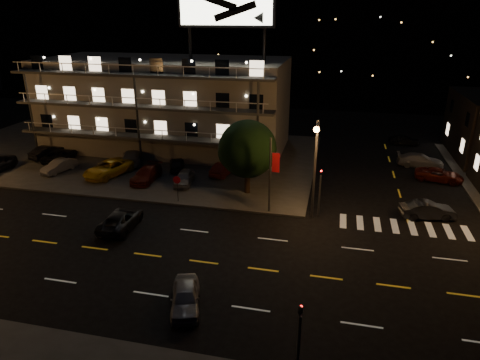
% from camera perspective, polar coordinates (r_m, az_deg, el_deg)
% --- Properties ---
extents(ground, '(140.00, 140.00, 0.00)m').
position_cam_1_polar(ground, '(29.54, -8.62, -10.31)').
color(ground, black).
rests_on(ground, ground).
extents(curb_nw, '(44.00, 24.00, 0.15)m').
position_cam_1_polar(curb_nw, '(51.65, -15.24, 3.41)').
color(curb_nw, '#353533').
rests_on(curb_nw, ground).
extents(motel, '(28.00, 13.80, 18.10)m').
position_cam_1_polar(motel, '(52.04, -9.82, 10.00)').
color(motel, gray).
rests_on(motel, ground).
extents(hill_backdrop, '(120.00, 25.00, 24.00)m').
position_cam_1_polar(hill_backdrop, '(93.40, 3.35, 19.08)').
color(hill_backdrop, black).
rests_on(hill_backdrop, ground).
extents(streetlight_nc, '(0.44, 1.92, 8.00)m').
position_cam_1_polar(streetlight_nc, '(32.88, 9.98, 2.56)').
color(streetlight_nc, '#2D2D30').
rests_on(streetlight_nc, ground).
extents(signal_nw, '(0.20, 0.27, 4.60)m').
position_cam_1_polar(signal_nw, '(34.23, 10.62, -1.00)').
color(signal_nw, '#2D2D30').
rests_on(signal_nw, ground).
extents(signal_sw, '(0.20, 0.27, 4.60)m').
position_cam_1_polar(signal_sw, '(19.57, 7.89, -19.93)').
color(signal_sw, '#2D2D30').
rests_on(signal_sw, ground).
extents(banner_north, '(0.83, 0.16, 6.40)m').
position_cam_1_polar(banner_north, '(34.14, 4.15, 0.82)').
color(banner_north, '#2D2D30').
rests_on(banner_north, ground).
extents(stop_sign, '(0.91, 0.11, 2.61)m').
position_cam_1_polar(stop_sign, '(36.90, -8.38, -0.60)').
color(stop_sign, '#2D2D30').
rests_on(stop_sign, ground).
extents(tree, '(5.32, 5.12, 6.70)m').
position_cam_1_polar(tree, '(37.55, 0.94, 3.95)').
color(tree, black).
rests_on(tree, curb_nw).
extents(lot_car_1, '(2.29, 4.00, 1.25)m').
position_cam_1_polar(lot_car_1, '(47.48, -23.00, 1.73)').
color(lot_car_1, gray).
rests_on(lot_car_1, curb_nw).
extents(lot_car_2, '(4.03, 5.92, 1.50)m').
position_cam_1_polar(lot_car_2, '(44.65, -17.10, 1.50)').
color(lot_car_2, yellow).
rests_on(lot_car_2, curb_nw).
extents(lot_car_3, '(1.90, 4.56, 1.32)m').
position_cam_1_polar(lot_car_3, '(42.37, -12.37, 0.77)').
color(lot_car_3, '#50130B').
rests_on(lot_car_3, curb_nw).
extents(lot_car_4, '(1.94, 3.87, 1.27)m').
position_cam_1_polar(lot_car_4, '(40.90, -7.44, 0.30)').
color(lot_car_4, gray).
rests_on(lot_car_4, curb_nw).
extents(lot_car_5, '(2.45, 4.39, 1.37)m').
position_cam_1_polar(lot_car_5, '(52.67, -24.24, 3.46)').
color(lot_car_5, black).
rests_on(lot_car_5, curb_nw).
extents(lot_car_6, '(2.38, 4.75, 1.29)m').
position_cam_1_polar(lot_car_6, '(51.01, -22.89, 3.08)').
color(lot_car_6, black).
rests_on(lot_car_6, curb_nw).
extents(lot_car_7, '(3.50, 5.37, 1.45)m').
position_cam_1_polar(lot_car_7, '(47.62, -14.16, 3.01)').
color(lot_car_7, gray).
rests_on(lot_car_7, curb_nw).
extents(lot_car_8, '(2.72, 3.96, 1.25)m').
position_cam_1_polar(lot_car_8, '(44.89, -8.44, 2.18)').
color(lot_car_8, black).
rests_on(lot_car_8, curb_nw).
extents(lot_car_9, '(2.13, 4.09, 1.28)m').
position_cam_1_polar(lot_car_9, '(42.95, -2.17, 1.53)').
color(lot_car_9, '#50130B').
rests_on(lot_car_9, curb_nw).
extents(side_car_0, '(4.48, 2.27, 1.41)m').
position_cam_1_polar(side_car_0, '(37.35, 23.71, -3.69)').
color(side_car_0, black).
rests_on(side_car_0, ground).
extents(side_car_1, '(4.79, 2.92, 1.24)m').
position_cam_1_polar(side_car_1, '(46.04, 25.01, 0.62)').
color(side_car_1, '#50130B').
rests_on(side_car_1, ground).
extents(side_car_2, '(4.77, 1.97, 1.38)m').
position_cam_1_polar(side_car_2, '(49.59, 22.88, 2.45)').
color(side_car_2, gray).
rests_on(side_car_2, ground).
extents(side_car_3, '(3.70, 1.58, 1.24)m').
position_cam_1_polar(side_car_3, '(57.23, 21.02, 5.04)').
color(side_car_3, black).
rests_on(side_car_3, ground).
extents(road_car_east, '(2.66, 4.17, 1.32)m').
position_cam_1_polar(road_car_east, '(24.88, -7.30, -15.19)').
color(road_car_east, gray).
rests_on(road_car_east, ground).
extents(road_car_west, '(2.40, 4.85, 1.32)m').
position_cam_1_polar(road_car_west, '(34.02, -15.61, -5.13)').
color(road_car_west, black).
rests_on(road_car_west, ground).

